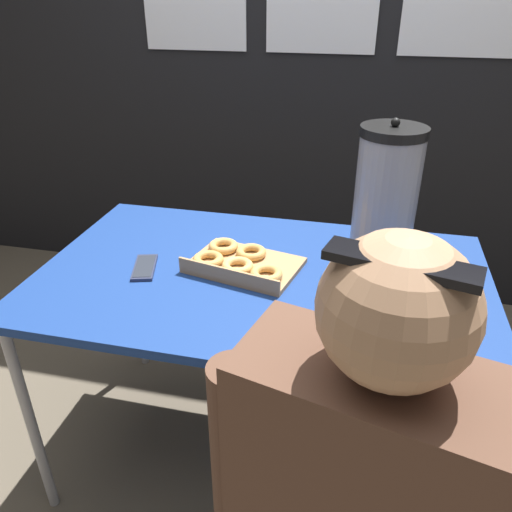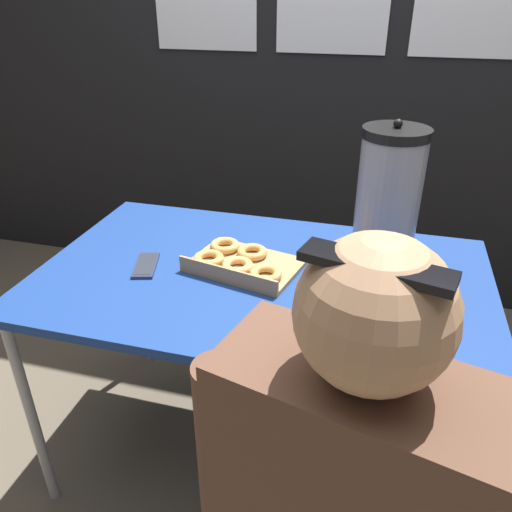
{
  "view_description": "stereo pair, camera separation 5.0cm",
  "coord_description": "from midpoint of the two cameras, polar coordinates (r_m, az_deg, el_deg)",
  "views": [
    {
      "loc": [
        0.28,
        -1.29,
        1.55
      ],
      "look_at": [
        -0.02,
        0.0,
        0.84
      ],
      "focal_mm": 35.0,
      "sensor_mm": 36.0,
      "label": 1
    },
    {
      "loc": [
        0.33,
        -1.28,
        1.55
      ],
      "look_at": [
        -0.02,
        0.0,
        0.84
      ],
      "focal_mm": 35.0,
      "sensor_mm": 36.0,
      "label": 2
    }
  ],
  "objects": [
    {
      "name": "coffee_urn",
      "position": [
        1.57,
        13.72,
        6.6
      ],
      "size": [
        0.2,
        0.22,
        0.45
      ],
      "color": "#939399",
      "rests_on": "folding_table"
    },
    {
      "name": "ground_plane",
      "position": [
        2.04,
        -0.21,
        -21.27
      ],
      "size": [
        12.0,
        12.0,
        0.0
      ],
      "primitive_type": "plane",
      "color": "brown"
    },
    {
      "name": "cell_phone",
      "position": [
        1.6,
        -13.49,
        -1.28
      ],
      "size": [
        0.11,
        0.17,
        0.01
      ],
      "rotation": [
        0.0,
        0.0,
        0.29
      ],
      "color": "#2D334C",
      "rests_on": "folding_table"
    },
    {
      "name": "folding_table",
      "position": [
        1.55,
        -0.26,
        -3.58
      ],
      "size": [
        1.37,
        0.84,
        0.78
      ],
      "color": "navy",
      "rests_on": "ground"
    },
    {
      "name": "donut_box",
      "position": [
        1.55,
        -2.74,
        -0.77
      ],
      "size": [
        0.37,
        0.3,
        0.05
      ],
      "rotation": [
        0.0,
        0.0,
        -0.21
      ],
      "color": "tan",
      "rests_on": "folding_table"
    },
    {
      "name": "back_wall",
      "position": [
        2.62,
        6.91,
        23.91
      ],
      "size": [
        6.0,
        0.11,
        2.71
      ],
      "color": "black",
      "rests_on": "ground"
    }
  ]
}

